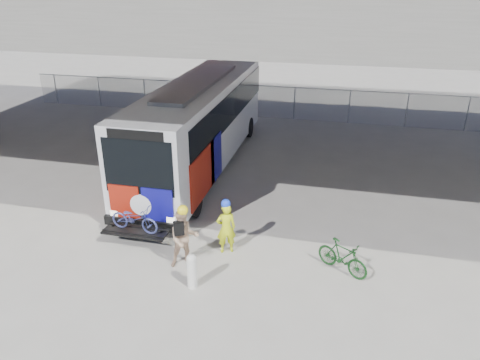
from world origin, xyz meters
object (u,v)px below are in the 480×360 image
(bollard, at_px, (192,270))
(cyclist_hivis, at_px, (226,227))
(bike_parked, at_px, (342,257))
(cyclist_tan, at_px, (184,237))
(bus, at_px, (200,118))

(bollard, height_order, cyclist_hivis, cyclist_hivis)
(bike_parked, bearing_deg, cyclist_tan, 130.77)
(bus, xyz_separation_m, cyclist_hivis, (2.79, -6.34, -1.27))
(cyclist_tan, distance_m, bike_parked, 4.44)
(cyclist_tan, height_order, bike_parked, cyclist_tan)
(bollard, distance_m, cyclist_hivis, 1.95)
(bus, bearing_deg, bollard, -74.00)
(bollard, distance_m, cyclist_tan, 1.14)
(bus, relative_size, bike_parked, 8.06)
(cyclist_tan, bearing_deg, bus, 74.85)
(bus, height_order, bollard, bus)
(bus, distance_m, bike_parked, 9.19)
(cyclist_hivis, bearing_deg, bollard, 52.32)
(cyclist_hivis, height_order, bike_parked, cyclist_hivis)
(bus, bearing_deg, cyclist_tan, -75.93)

